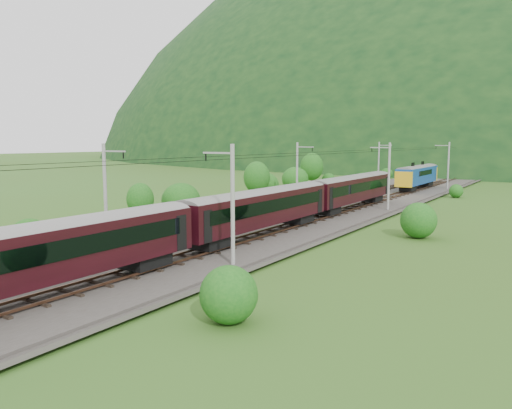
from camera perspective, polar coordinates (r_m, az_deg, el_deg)
The scene contains 14 objects.
ground at distance 37.47m, azimuth -10.42°, elevation -5.94°, with size 600.00×600.00×0.00m, color #38551A.
railbed at distance 45.06m, azimuth -1.66°, elevation -3.39°, with size 14.00×220.00×0.30m, color #38332D.
track_left at distance 46.40m, azimuth -4.11°, elevation -2.81°, with size 2.40×220.00×0.27m.
track_right at distance 43.72m, azimuth 0.93°, elevation -3.42°, with size 2.40×220.00×0.27m.
catenary_left at distance 66.40m, azimuth 4.77°, elevation 3.81°, with size 2.54×192.28×8.00m.
catenary_right at distance 61.59m, azimuth 14.88°, elevation 3.32°, with size 2.54×192.28×8.00m.
overhead_wires at distance 44.30m, azimuth -1.70°, elevation 5.48°, with size 4.83×198.00×0.03m.
mountain_ridge at distance 357.36m, azimuth 8.99°, elevation 5.83°, with size 336.00×280.00×132.00m, color black.
train at distance 34.49m, azimuth -8.84°, elevation -1.54°, with size 2.71×129.43×4.70m.
hazard_post_near at distance 66.51m, azimuth 9.84°, elevation 0.78°, with size 0.17×0.17×1.56m, color red.
hazard_post_far at distance 57.39m, azimuth 6.78°, elevation -0.19°, with size 0.17×0.17×1.55m, color red.
signal at distance 100.66m, azimuth 16.44°, elevation 3.08°, with size 0.25×0.25×2.27m.
vegetation_left at distance 56.24m, azimuth -11.56°, elevation 0.84°, with size 12.86×145.52×6.24m.
vegetation_right at distance 35.41m, azimuth 10.74°, elevation -4.66°, with size 6.34×95.98×2.83m.
Camera 1 is at (25.15, -26.44, 8.49)m, focal length 35.00 mm.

